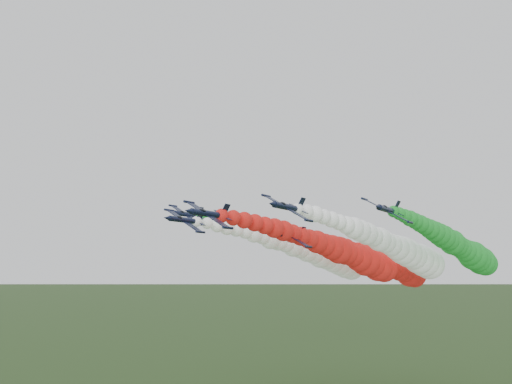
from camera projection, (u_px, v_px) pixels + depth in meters
jet_lead at (352, 256)px, 108.33m from camera, size 11.36×70.99×13.25m
jet_inner_left at (319, 256)px, 121.68m from camera, size 11.48×71.11×13.37m
jet_inner_right at (405, 252)px, 110.92m from camera, size 11.83×71.46×13.72m
jet_outer_left at (309, 248)px, 134.40m from camera, size 11.62×71.25×13.51m
jet_outer_right at (464, 250)px, 114.67m from camera, size 11.27×70.89×13.16m
jet_trail at (389, 265)px, 127.01m from camera, size 11.47×71.10×13.36m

